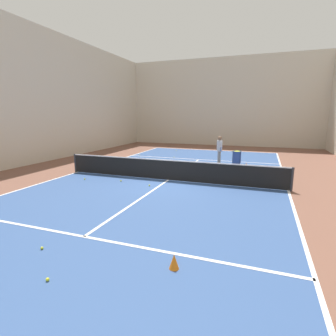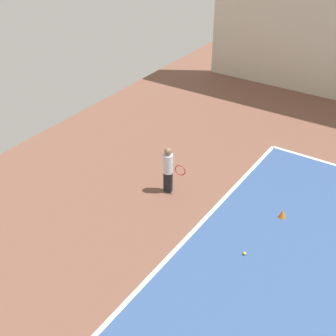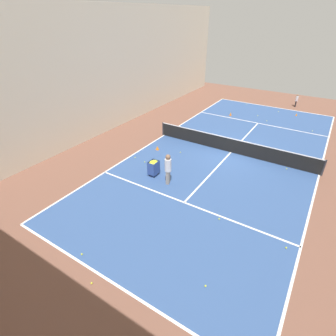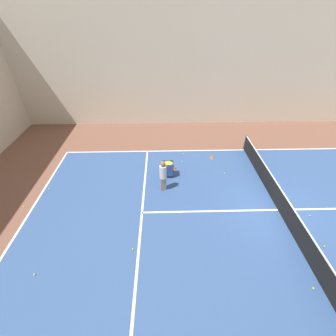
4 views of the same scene
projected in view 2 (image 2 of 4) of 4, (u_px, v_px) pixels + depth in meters
The scene contains 4 objects.
line_baseline_near at pixel (173, 253), 9.73m from camera, with size 10.64×0.10×0.00m, color white.
player_near_baseline at pixel (168, 167), 11.23m from camera, with size 0.27×0.57×1.23m.
training_cone_1 at pixel (282, 214), 10.68m from camera, with size 0.17×0.17×0.21m, color orange.
tennis_ball_7 at pixel (245, 253), 9.67m from camera, with size 0.07×0.07×0.07m, color yellow.
Camera 2 is at (6.09, -7.66, 6.74)m, focal length 50.00 mm.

